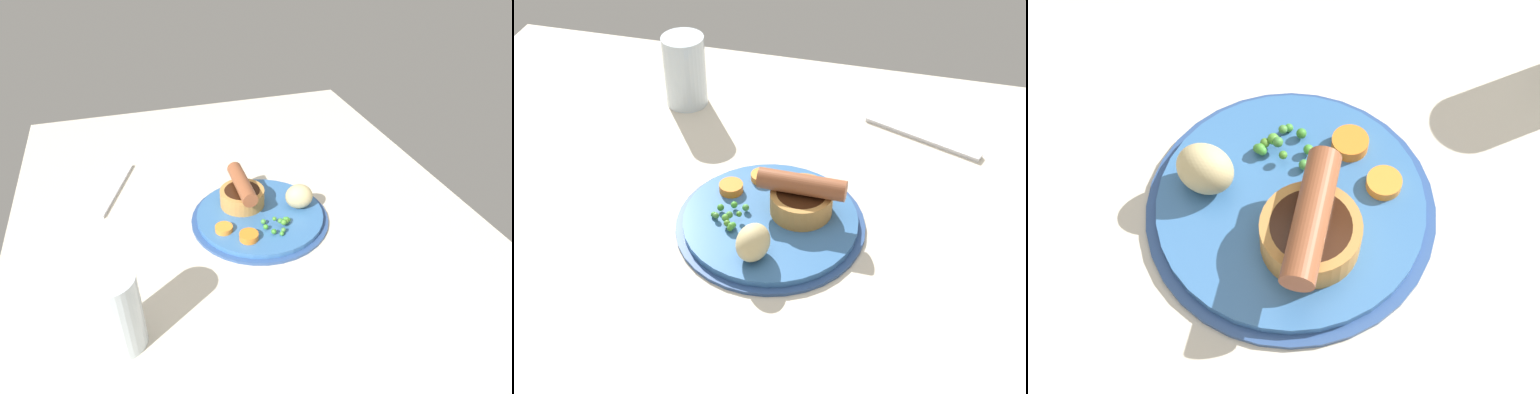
% 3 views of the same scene
% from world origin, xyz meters
% --- Properties ---
extents(dining_table, '(1.10, 0.80, 0.03)m').
position_xyz_m(dining_table, '(0.00, 0.00, 0.01)').
color(dining_table, beige).
rests_on(dining_table, ground).
extents(dinner_plate, '(0.24, 0.24, 0.01)m').
position_xyz_m(dinner_plate, '(-0.02, 0.02, 0.04)').
color(dinner_plate, '#2D4C84').
rests_on(dinner_plate, dining_table).
extents(sausage_pudding, '(0.11, 0.08, 0.06)m').
position_xyz_m(sausage_pudding, '(-0.06, -0.00, 0.07)').
color(sausage_pudding, '#BC8442').
rests_on(sausage_pudding, dinner_plate).
extents(pea_pile, '(0.04, 0.05, 0.02)m').
position_xyz_m(pea_pile, '(0.02, 0.04, 0.05)').
color(pea_pile, '#418739').
rests_on(pea_pile, dinner_plate).
extents(potato_chunk_0, '(0.05, 0.06, 0.04)m').
position_xyz_m(potato_chunk_0, '(-0.02, 0.09, 0.07)').
color(potato_chunk_0, '#CCB77F').
rests_on(potato_chunk_0, dinner_plate).
extents(carrot_slice_0, '(0.03, 0.03, 0.01)m').
position_xyz_m(carrot_slice_0, '(0.01, -0.05, 0.05)').
color(carrot_slice_0, orange).
rests_on(carrot_slice_0, dinner_plate).
extents(carrot_slice_1, '(0.04, 0.04, 0.01)m').
position_xyz_m(carrot_slice_1, '(0.04, -0.02, 0.05)').
color(carrot_slice_1, orange).
rests_on(carrot_slice_1, dinner_plate).
extents(fork, '(0.17, 0.08, 0.01)m').
position_xyz_m(fork, '(-0.19, -0.22, 0.03)').
color(fork, silver).
rests_on(fork, dining_table).
extents(drinking_glass, '(0.06, 0.06, 0.11)m').
position_xyz_m(drinking_glass, '(0.17, -0.22, 0.09)').
color(drinking_glass, silver).
rests_on(drinking_glass, dining_table).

